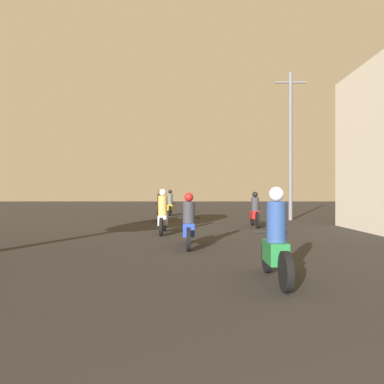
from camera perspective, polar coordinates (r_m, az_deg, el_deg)
motorcycle_green at (r=6.30m, az=12.60°, el=-7.63°), size 0.60×1.94×1.55m
motorcycle_blue at (r=10.01m, az=-0.52°, el=-5.02°), size 0.60×2.07×1.45m
motorcycle_silver at (r=13.31m, az=-4.49°, el=-3.64°), size 0.60×2.11×1.58m
motorcycle_red at (r=16.06m, az=9.52°, el=-3.10°), size 0.60×2.04×1.48m
motorcycle_orange at (r=19.34m, az=-4.87°, el=-2.46°), size 0.60×2.12×1.61m
motorcycle_yellow at (r=23.67m, az=-3.39°, el=-2.02°), size 0.60×1.93×1.62m
utility_pole_far at (r=20.37m, az=14.74°, el=7.18°), size 1.60×0.20×7.71m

